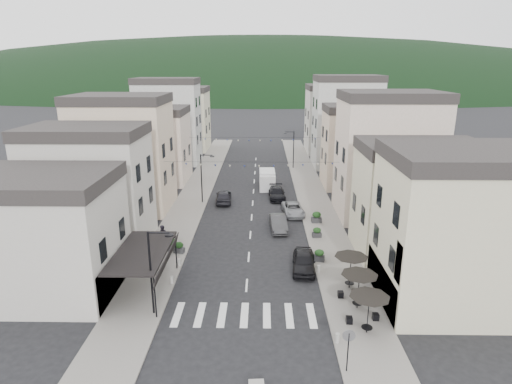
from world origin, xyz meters
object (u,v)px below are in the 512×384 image
(parked_car_a, at_px, (304,261))
(parked_car_d, at_px, (277,193))
(parked_car_c, at_px, (293,209))
(delivery_van, at_px, (267,179))
(parked_car_b, at_px, (278,223))
(pedestrian_a, at_px, (158,241))
(parked_car_e, at_px, (224,196))
(pedestrian_b, at_px, (163,235))

(parked_car_a, relative_size, parked_car_d, 0.96)
(parked_car_c, height_order, delivery_van, delivery_van)
(parked_car_b, bearing_deg, parked_car_d, 85.06)
(parked_car_a, distance_m, parked_car_c, 13.38)
(parked_car_b, relative_size, delivery_van, 0.85)
(parked_car_d, height_order, pedestrian_a, pedestrian_a)
(parked_car_e, bearing_deg, parked_car_d, -169.74)
(pedestrian_b, bearing_deg, parked_car_c, 71.33)
(parked_car_a, relative_size, parked_car_e, 0.98)
(parked_car_d, height_order, delivery_van, delivery_van)
(parked_car_a, height_order, delivery_van, delivery_van)
(parked_car_b, distance_m, parked_car_d, 10.46)
(parked_car_d, xyz_separation_m, delivery_van, (-1.18, 5.02, 0.54))
(pedestrian_a, height_order, pedestrian_b, pedestrian_b)
(parked_car_b, relative_size, parked_car_d, 0.94)
(parked_car_a, bearing_deg, parked_car_d, 98.95)
(parked_car_d, distance_m, delivery_van, 5.19)
(delivery_van, distance_m, pedestrian_b, 21.93)
(parked_car_e, xyz_separation_m, pedestrian_b, (-4.46, -12.99, 0.27))
(parked_car_d, bearing_deg, parked_car_c, -76.86)
(parked_car_b, bearing_deg, pedestrian_a, -157.27)
(parked_car_c, xyz_separation_m, parked_car_e, (-8.12, 4.25, 0.14))
(parked_car_b, bearing_deg, pedestrian_b, -162.90)
(parked_car_e, relative_size, delivery_van, 0.88)
(pedestrian_b, bearing_deg, pedestrian_a, -57.90)
(parked_car_d, xyz_separation_m, pedestrian_a, (-11.07, -15.93, 0.31))
(parked_car_b, relative_size, pedestrian_a, 2.52)
(parked_car_d, relative_size, pedestrian_b, 2.53)
(parked_car_d, xyz_separation_m, parked_car_e, (-6.51, -1.62, 0.10))
(pedestrian_a, relative_size, pedestrian_b, 0.94)
(parked_car_c, xyz_separation_m, parked_car_d, (-1.61, 5.87, 0.04))
(parked_car_c, xyz_separation_m, pedestrian_b, (-12.58, -8.74, 0.41))
(parked_car_c, height_order, parked_car_d, parked_car_d)
(parked_car_c, distance_m, parked_car_e, 9.17)
(parked_car_c, height_order, parked_car_e, parked_car_e)
(parked_car_d, bearing_deg, delivery_van, 101.02)
(parked_car_d, distance_m, pedestrian_a, 19.40)
(parked_car_c, distance_m, parked_car_d, 6.09)
(parked_car_b, distance_m, parked_car_c, 4.94)
(delivery_van, bearing_deg, pedestrian_b, -117.52)
(parked_car_a, bearing_deg, parked_car_b, 105.61)
(parked_car_c, relative_size, pedestrian_b, 2.49)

